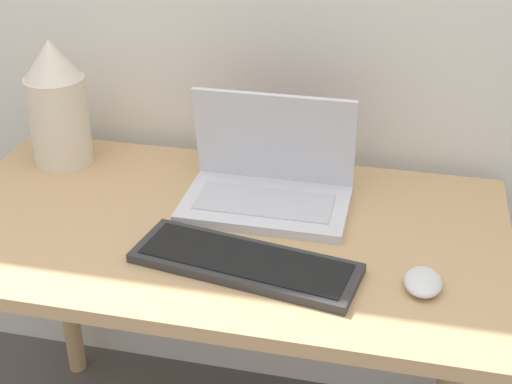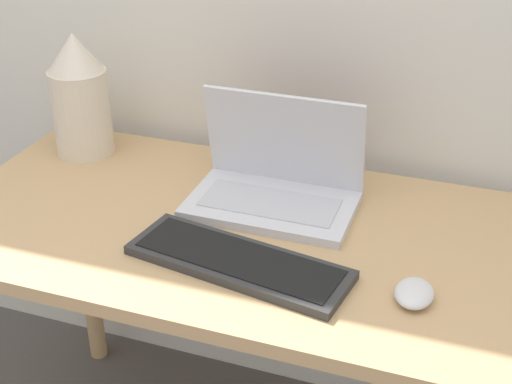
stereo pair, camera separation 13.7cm
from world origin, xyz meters
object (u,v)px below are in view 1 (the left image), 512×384
at_px(mouse, 423,282).
at_px(vase, 57,104).
at_px(keyboard, 245,263).
at_px(laptop, 269,181).

xyz_separation_m(mouse, vase, (-0.85, 0.33, 0.13)).
relative_size(mouse, vase, 0.30).
bearing_deg(keyboard, mouse, 0.79).
distance_m(keyboard, vase, 0.64).
height_order(laptop, vase, vase).
bearing_deg(keyboard, vase, 147.38).
height_order(keyboard, vase, vase).
relative_size(keyboard, vase, 1.48).
xyz_separation_m(laptop, vase, (-0.52, 0.09, 0.10)).
bearing_deg(laptop, keyboard, -88.08).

